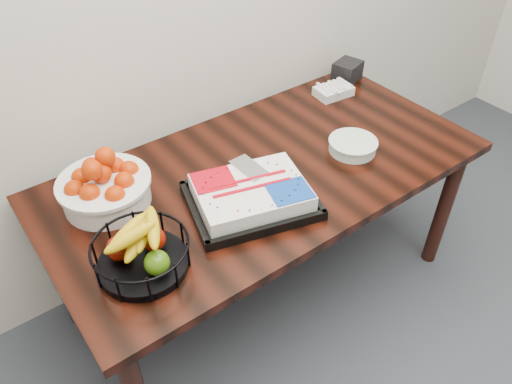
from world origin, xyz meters
TOP-DOWN VIEW (x-y plane):
  - table at (0.00, 2.00)m, footprint 1.80×0.90m
  - cake_tray at (-0.18, 1.86)m, footprint 0.54×0.47m
  - tangerine_bowl at (-0.60, 2.19)m, footprint 0.34×0.34m
  - fruit_basket at (-0.64, 1.82)m, footprint 0.31×0.31m
  - plate_stack at (0.37, 1.88)m, footprint 0.21×0.21m
  - fork_bag at (0.63, 2.27)m, footprint 0.19×0.13m
  - napkin_box at (0.80, 2.35)m, footprint 0.16×0.15m

SIDE VIEW (x-z plane):
  - table at x=0.00m, z-range 0.29..1.04m
  - fork_bag at x=0.63m, z-range 0.75..0.80m
  - plate_stack at x=0.37m, z-range 0.75..0.80m
  - cake_tray at x=-0.18m, z-range 0.75..0.84m
  - napkin_box at x=0.80m, z-range 0.75..0.85m
  - fruit_basket at x=-0.64m, z-range 0.74..0.90m
  - tangerine_bowl at x=-0.60m, z-range 0.74..0.95m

